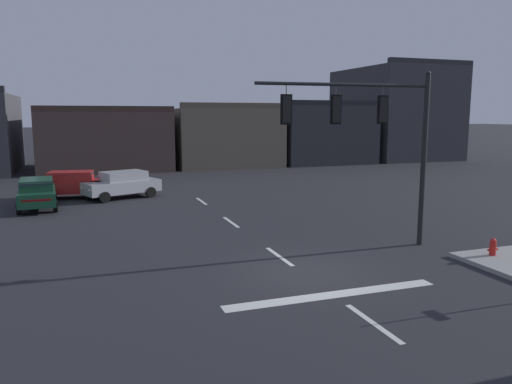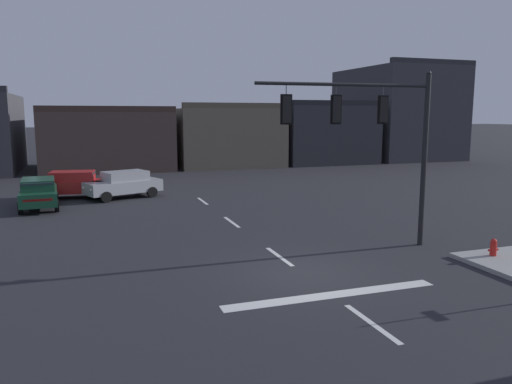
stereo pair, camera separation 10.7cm
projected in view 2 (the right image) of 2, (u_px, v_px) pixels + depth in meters
name	position (u px, v px, depth m)	size (l,w,h in m)	color
ground_plane	(303.00, 273.00, 15.66)	(400.00, 400.00, 0.00)	#232328
stop_bar_paint	(332.00, 295.00, 13.79)	(6.40, 0.50, 0.01)	silver
lane_centreline	(279.00, 256.00, 17.53)	(0.16, 26.40, 0.01)	silver
signal_mast_near_side	(373.00, 127.00, 17.84)	(6.72, 0.60, 6.55)	black
car_lot_nearside	(39.00, 192.00, 26.42)	(2.10, 4.53, 1.61)	#143D28
car_lot_middle	(124.00, 184.00, 29.72)	(4.75, 3.24, 1.61)	#9EA0A5
car_lot_farside	(71.00, 184.00, 29.70)	(4.62, 2.39, 1.61)	#A81E1E
fire_hydrant	(493.00, 250.00, 17.09)	(0.40, 0.30, 0.75)	red
building_row	(246.00, 127.00, 50.46)	(53.66, 12.69, 10.55)	#38383D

